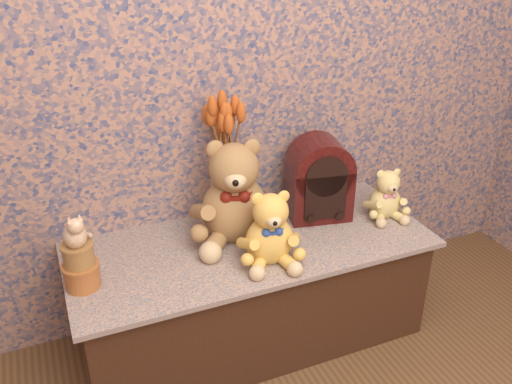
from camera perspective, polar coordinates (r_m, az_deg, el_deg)
display_shelf at (r=2.25m, az=-0.50°, el=-10.15°), size 1.39×0.59×0.46m
teddy_large at (r=2.07m, az=-2.28°, el=0.73°), size 0.45×0.49×0.43m
teddy_medium at (r=1.96m, az=1.43°, el=-3.22°), size 0.29×0.32×0.30m
teddy_small at (r=2.32m, az=13.33°, el=0.15°), size 0.22×0.24×0.23m
cathedral_radio at (r=2.24m, az=6.57°, el=1.48°), size 0.28×0.22×0.34m
ceramic_vase at (r=2.18m, az=-3.03°, el=-1.19°), size 0.16×0.16×0.20m
dried_stalks at (r=2.06m, az=-3.23°, el=6.34°), size 0.23×0.23×0.41m
biscuit_tin_lower at (r=1.96m, az=-17.60°, el=-8.28°), size 0.15×0.15×0.09m
biscuit_tin_upper at (r=1.91m, az=-17.95°, el=-6.25°), size 0.13×0.13×0.08m
cat_figurine at (r=1.86m, az=-18.39°, el=-3.59°), size 0.11×0.12×0.13m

